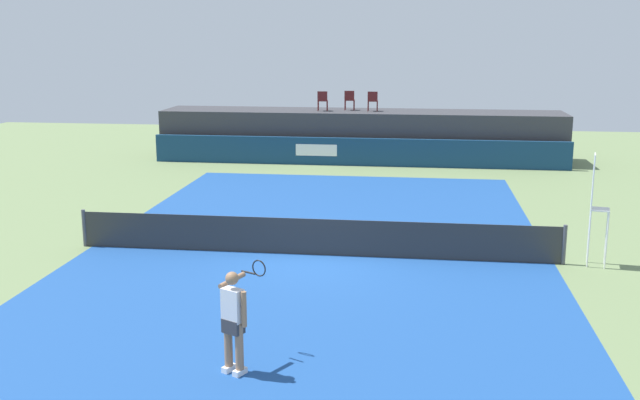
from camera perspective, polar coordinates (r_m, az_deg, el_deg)
name	(u,v)px	position (r m, az deg, el deg)	size (l,w,h in m)	color
ground_plane	(328,226)	(21.98, 0.64, -1.99)	(48.00, 48.00, 0.00)	#6B7F51
court_inner	(314,255)	(19.12, -0.44, -4.22)	(12.00, 22.00, 0.00)	#1C478C
sponsor_wall	(357,152)	(32.11, 2.87, 3.72)	(18.00, 0.22, 1.20)	navy
spectator_platform	(361,135)	(33.82, 3.14, 5.02)	(18.00, 2.80, 2.20)	#38383D
spectator_chair_far_left	(323,100)	(33.46, 0.20, 7.70)	(0.46, 0.46, 0.89)	#561919
spectator_chair_left	(350,99)	(33.82, 2.29, 7.74)	(0.45, 0.45, 0.89)	#561919
spectator_chair_center	(373,100)	(33.41, 4.07, 7.66)	(0.44, 0.44, 0.89)	#561919
umpire_chair	(596,202)	(19.07, 20.45, -0.15)	(0.52, 0.52, 2.76)	white
tennis_net	(314,237)	(18.99, -0.45, -2.86)	(12.40, 0.02, 0.95)	#2D2D2D
net_post_near	(84,228)	(20.74, -17.68, -2.06)	(0.10, 0.10, 1.00)	#4C4C51
net_post_far	(564,245)	(19.17, 18.27, -3.28)	(0.10, 0.10, 1.00)	#4C4C51
tennis_player	(234,318)	(12.44, -6.62, -9.02)	(0.64, 1.26, 1.77)	white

